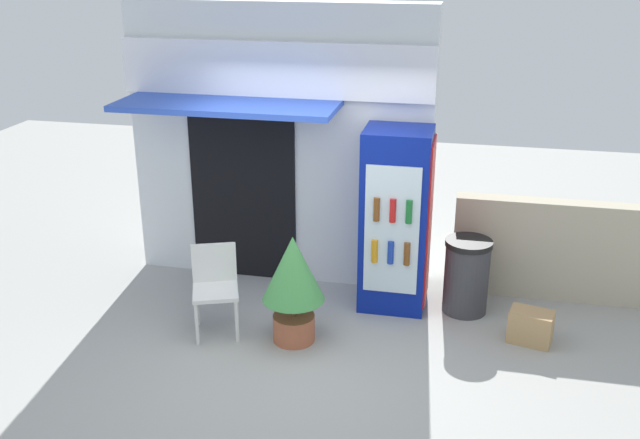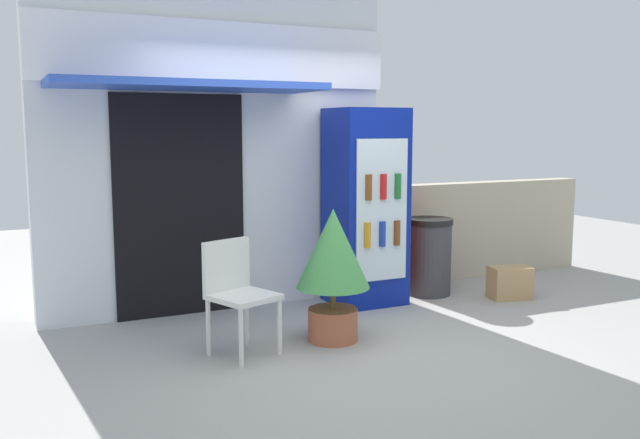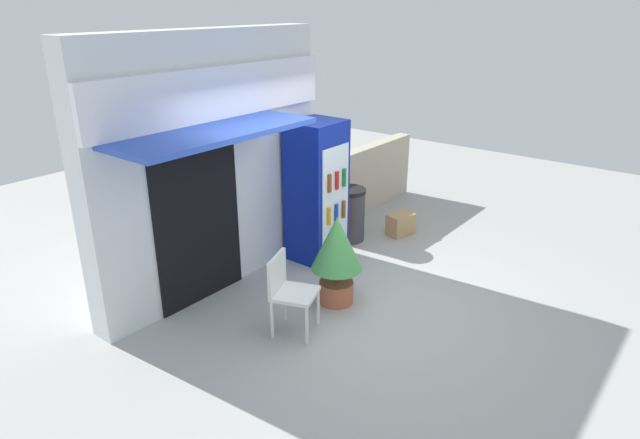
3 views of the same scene
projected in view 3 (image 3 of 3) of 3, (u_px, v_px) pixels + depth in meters
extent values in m
plane|color=#A3A39E|center=(350.00, 305.00, 6.54)|extent=(16.00, 16.00, 0.00)
cube|color=silver|center=(211.00, 165.00, 6.55)|extent=(3.36, 0.33, 3.09)
cube|color=white|center=(218.00, 93.00, 6.11)|extent=(3.36, 0.08, 0.58)
cube|color=blue|center=(216.00, 132.00, 5.71)|extent=(2.28, 0.85, 0.06)
cube|color=black|center=(198.00, 219.00, 6.34)|extent=(1.21, 0.03, 2.05)
cube|color=navy|center=(316.00, 191.00, 7.46)|extent=(0.68, 0.62, 1.93)
cube|color=silver|center=(335.00, 196.00, 7.27)|extent=(0.55, 0.02, 1.35)
cube|color=red|center=(332.00, 185.00, 7.71)|extent=(0.02, 0.55, 1.74)
cylinder|color=orange|center=(329.00, 216.00, 7.23)|extent=(0.06, 0.06, 0.24)
cylinder|color=#1938A5|center=(336.00, 212.00, 7.35)|extent=(0.06, 0.06, 0.24)
cylinder|color=brown|center=(343.00, 209.00, 7.46)|extent=(0.06, 0.06, 0.24)
cylinder|color=brown|center=(329.00, 183.00, 7.07)|extent=(0.06, 0.06, 0.24)
cylinder|color=red|center=(337.00, 180.00, 7.18)|extent=(0.06, 0.06, 0.24)
cylinder|color=#196B2D|center=(344.00, 177.00, 7.30)|extent=(0.06, 0.06, 0.24)
cylinder|color=silver|center=(307.00, 325.00, 5.74)|extent=(0.04, 0.04, 0.44)
cylinder|color=silver|center=(318.00, 307.00, 6.08)|extent=(0.04, 0.04, 0.44)
cylinder|color=silver|center=(272.00, 319.00, 5.85)|extent=(0.04, 0.04, 0.44)
cylinder|color=silver|center=(285.00, 302.00, 6.19)|extent=(0.04, 0.04, 0.44)
cube|color=silver|center=(295.00, 294.00, 5.87)|extent=(0.57, 0.57, 0.04)
cube|color=silver|center=(277.00, 273.00, 5.85)|extent=(0.42, 0.19, 0.40)
cylinder|color=#AD5B3D|center=(336.00, 292.00, 6.58)|extent=(0.41, 0.41, 0.27)
cylinder|color=brown|center=(336.00, 275.00, 6.50)|extent=(0.05, 0.05, 0.18)
cone|color=#47994C|center=(337.00, 243.00, 6.34)|extent=(0.60, 0.60, 0.65)
cylinder|color=#38383D|center=(349.00, 216.00, 8.23)|extent=(0.46, 0.46, 0.74)
cylinder|color=black|center=(350.00, 191.00, 8.08)|extent=(0.48, 0.48, 0.06)
cube|color=#B7AD93|center=(363.00, 180.00, 9.30)|extent=(2.64, 0.22, 1.11)
cube|color=tan|center=(400.00, 224.00, 8.47)|extent=(0.46, 0.35, 0.33)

